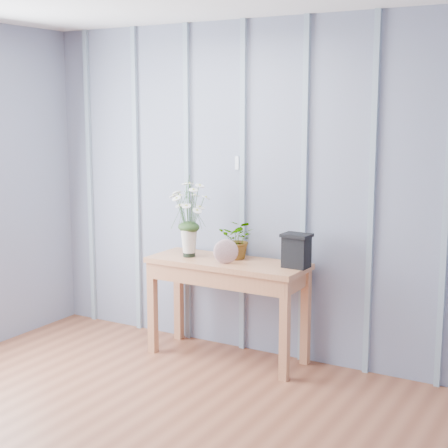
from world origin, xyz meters
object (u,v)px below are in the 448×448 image
Objects in this scene: sideboard at (227,276)px; daisy_vase at (189,209)px; felt_disc_vessel at (226,252)px; carved_box at (296,250)px.

daisy_vase reaches higher than sideboard.
felt_disc_vessel reaches higher than sideboard.
sideboard is 6.63× the size of felt_disc_vessel.
daisy_vase is at bearing -174.93° from carved_box.
sideboard is at bearing -174.78° from carved_box.
sideboard is 0.23m from felt_disc_vessel.
carved_box is at bearing 5.22° from sideboard.
felt_disc_vessel is (0.05, -0.10, 0.20)m from sideboard.
carved_box is (0.53, 0.05, 0.24)m from sideboard.
sideboard is at bearing 78.55° from felt_disc_vessel.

